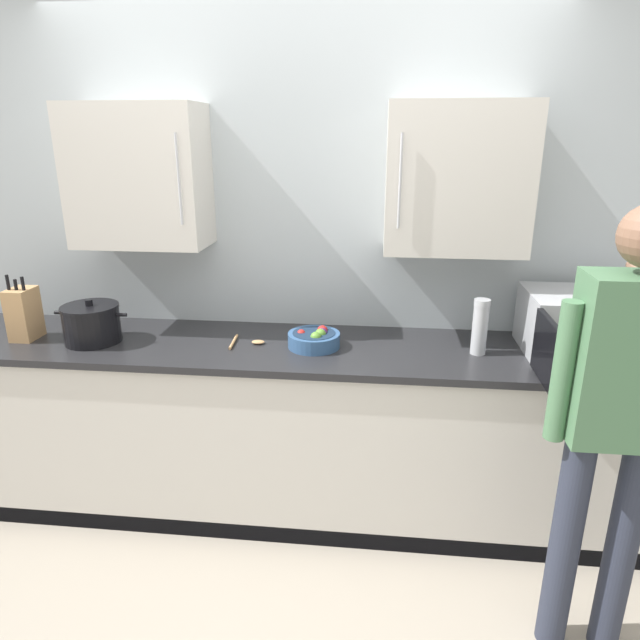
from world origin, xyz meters
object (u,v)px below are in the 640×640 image
object	(u,v)px
knife_block	(24,314)
fruit_bowl	(314,339)
wooden_spoon	(247,342)
thermos_flask	(480,327)
person_figure	(618,407)
microwave_oven	(585,325)
stock_pot	(92,324)

from	to	relation	value
knife_block	fruit_bowl	distance (m)	1.46
knife_block	wooden_spoon	bearing A→B (deg)	2.25
knife_block	thermos_flask	world-z (taller)	knife_block
wooden_spoon	person_figure	xyz separation A→B (m)	(1.45, -0.71, 0.09)
microwave_oven	stock_pot	world-z (taller)	microwave_oven
knife_block	person_figure	distance (m)	2.66
knife_block	fruit_bowl	size ratio (longest dim) A/B	1.33
stock_pot	thermos_flask	xyz separation A→B (m)	(1.87, 0.04, 0.04)
microwave_oven	knife_block	size ratio (longest dim) A/B	2.52
stock_pot	wooden_spoon	bearing A→B (deg)	3.85
fruit_bowl	thermos_flask	xyz separation A→B (m)	(0.77, -0.00, 0.09)
knife_block	thermos_flask	distance (m)	2.23
knife_block	wooden_spoon	size ratio (longest dim) A/B	1.81
microwave_oven	fruit_bowl	size ratio (longest dim) A/B	3.34
microwave_oven	stock_pot	size ratio (longest dim) A/B	2.28
stock_pot	fruit_bowl	size ratio (longest dim) A/B	1.47
stock_pot	fruit_bowl	distance (m)	1.10
fruit_bowl	wooden_spoon	xyz separation A→B (m)	(-0.33, 0.00, -0.03)
microwave_oven	fruit_bowl	distance (m)	1.26
knife_block	person_figure	world-z (taller)	person_figure
microwave_oven	wooden_spoon	world-z (taller)	microwave_oven
thermos_flask	wooden_spoon	bearing A→B (deg)	179.56
microwave_oven	wooden_spoon	size ratio (longest dim) A/B	4.55
microwave_oven	thermos_flask	size ratio (longest dim) A/B	3.18
knife_block	stock_pot	xyz separation A→B (m)	(0.35, -0.01, -0.04)
person_figure	fruit_bowl	bearing A→B (deg)	147.87
microwave_oven	fruit_bowl	bearing A→B (deg)	-177.94
stock_pot	person_figure	xyz separation A→B (m)	(2.22, -0.66, 0.01)
thermos_flask	wooden_spoon	distance (m)	1.11
thermos_flask	wooden_spoon	size ratio (longest dim) A/B	1.43
stock_pot	person_figure	bearing A→B (deg)	-16.50
microwave_oven	stock_pot	distance (m)	2.35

